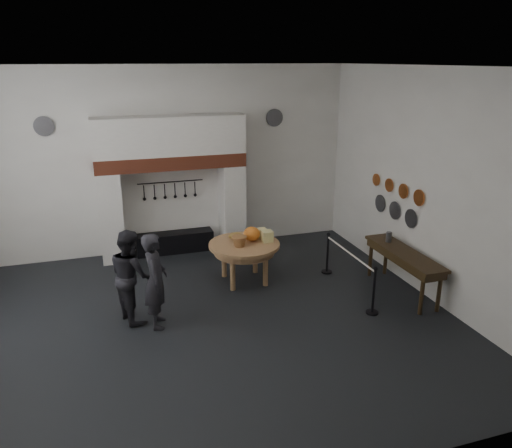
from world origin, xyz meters
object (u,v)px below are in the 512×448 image
object	(u,v)px
work_table	(244,245)
visitor_far	(131,275)
visitor_near	(156,280)
barrier_post_near	(374,292)
side_table	(404,253)
barrier_post_far	(328,254)
iron_range	(175,242)

from	to	relation	value
work_table	visitor_far	size ratio (longest dim) A/B	0.88
work_table	visitor_near	size ratio (longest dim) A/B	0.86
barrier_post_near	visitor_near	bearing A→B (deg)	168.44
side_table	work_table	bearing A→B (deg)	152.54
visitor_far	barrier_post_near	xyz separation A→B (m)	(4.34, -1.21, -0.42)
barrier_post_far	visitor_near	bearing A→B (deg)	-163.12
iron_range	side_table	world-z (taller)	side_table
work_table	side_table	size ratio (longest dim) A/B	0.69
visitor_near	barrier_post_near	distance (m)	4.04
side_table	barrier_post_far	size ratio (longest dim) A/B	2.44
visitor_far	barrier_post_far	xyz separation A→B (m)	(4.34, 0.79, -0.42)
side_table	barrier_post_near	bearing A→B (deg)	-148.98
visitor_far	visitor_near	bearing A→B (deg)	-152.99
work_table	visitor_near	xyz separation A→B (m)	(-2.03, -1.34, 0.04)
visitor_near	barrier_post_near	size ratio (longest dim) A/B	1.96
visitor_near	barrier_post_near	bearing A→B (deg)	-93.65
barrier_post_near	work_table	bearing A→B (deg)	131.61
work_table	barrier_post_near	distance (m)	2.89
visitor_near	visitor_far	world-z (taller)	visitor_near
visitor_near	side_table	bearing A→B (deg)	-84.23
work_table	barrier_post_far	xyz separation A→B (m)	(1.90, -0.14, -0.39)
side_table	barrier_post_far	distance (m)	1.77
iron_range	side_table	xyz separation A→B (m)	(4.10, -3.72, 0.62)
visitor_near	visitor_far	bearing A→B (deg)	52.91
work_table	visitor_near	world-z (taller)	visitor_near
iron_range	visitor_far	distance (m)	3.44
barrier_post_far	visitor_far	bearing A→B (deg)	-169.62
visitor_far	side_table	bearing A→B (deg)	-114.22
work_table	side_table	bearing A→B (deg)	-27.46
barrier_post_far	barrier_post_near	bearing A→B (deg)	-90.00
barrier_post_far	work_table	bearing A→B (deg)	175.66
visitor_far	side_table	size ratio (longest dim) A/B	0.79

